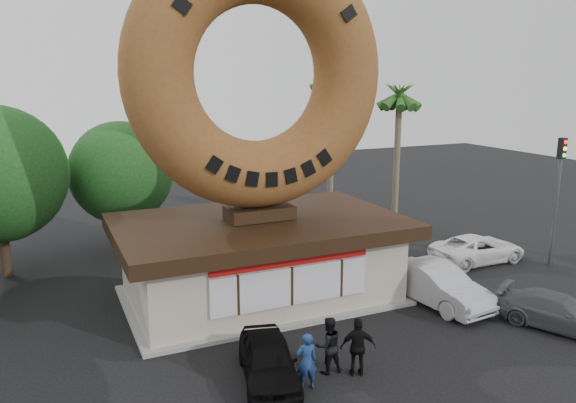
% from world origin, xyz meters
% --- Properties ---
extents(ground, '(90.00, 90.00, 0.00)m').
position_xyz_m(ground, '(0.00, 0.00, 0.00)').
color(ground, black).
rests_on(ground, ground).
extents(donut_shop, '(11.20, 7.20, 3.80)m').
position_xyz_m(donut_shop, '(0.00, 5.98, 1.77)').
color(donut_shop, '#C0B2A4').
rests_on(donut_shop, ground).
extents(giant_donut, '(10.14, 2.59, 10.14)m').
position_xyz_m(giant_donut, '(0.00, 6.00, 8.87)').
color(giant_donut, brown).
rests_on(giant_donut, donut_shop).
extents(tree_mid, '(5.20, 5.20, 6.63)m').
position_xyz_m(tree_mid, '(-4.00, 15.00, 4.02)').
color(tree_mid, '#473321').
rests_on(tree_mid, ground).
extents(palm_near, '(2.60, 2.60, 9.75)m').
position_xyz_m(palm_near, '(7.50, 14.00, 8.41)').
color(palm_near, '#726651').
rests_on(palm_near, ground).
extents(palm_far, '(2.60, 2.60, 8.75)m').
position_xyz_m(palm_far, '(11.00, 12.50, 7.48)').
color(palm_far, '#726651').
rests_on(palm_far, ground).
extents(street_lamp, '(2.11, 0.20, 8.00)m').
position_xyz_m(street_lamp, '(-1.86, 16.00, 4.48)').
color(street_lamp, '#59595E').
rests_on(street_lamp, ground).
extents(traffic_signal, '(0.30, 0.38, 6.07)m').
position_xyz_m(traffic_signal, '(14.00, 3.99, 3.87)').
color(traffic_signal, '#59595E').
rests_on(traffic_signal, ground).
extents(person_left, '(0.67, 0.49, 1.71)m').
position_xyz_m(person_left, '(-1.29, -0.92, 0.85)').
color(person_left, navy).
rests_on(person_left, ground).
extents(person_center, '(0.89, 0.70, 1.78)m').
position_xyz_m(person_center, '(-0.30, -0.38, 0.89)').
color(person_center, black).
rests_on(person_center, ground).
extents(person_right, '(1.15, 0.81, 1.82)m').
position_xyz_m(person_right, '(0.44, -0.88, 0.91)').
color(person_right, black).
rests_on(person_right, ground).
extents(car_black, '(2.42, 4.10, 1.31)m').
position_xyz_m(car_black, '(-2.13, -0.08, 0.65)').
color(car_black, black).
rests_on(car_black, ground).
extents(car_silver, '(2.20, 4.98, 1.59)m').
position_xyz_m(car_silver, '(6.09, 2.56, 0.80)').
color(car_silver, '#ACADB2').
rests_on(car_silver, ground).
extents(car_grey, '(3.43, 4.53, 1.22)m').
position_xyz_m(car_grey, '(8.64, -1.05, 0.61)').
color(car_grey, '#55575A').
rests_on(car_grey, ground).
extents(car_white, '(4.74, 2.19, 1.32)m').
position_xyz_m(car_white, '(11.24, 5.85, 0.66)').
color(car_white, white).
rests_on(car_white, ground).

